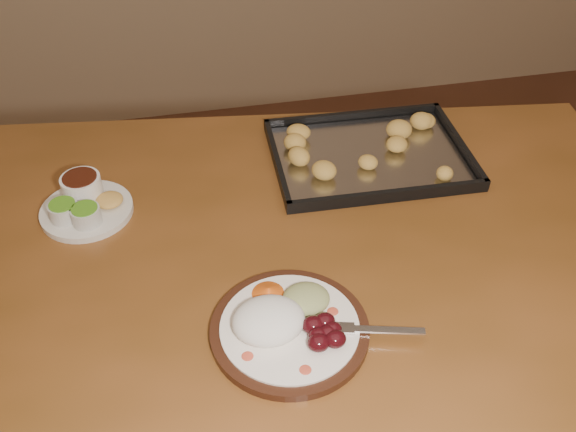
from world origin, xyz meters
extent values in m
cube|color=brown|center=(-0.21, 0.28, 0.73)|extent=(1.61, 1.09, 0.04)
cylinder|color=#4B3316|center=(-0.84, 0.75, 0.35)|extent=(0.07, 0.07, 0.71)
cylinder|color=#4B3316|center=(0.51, 0.57, 0.35)|extent=(0.07, 0.07, 0.71)
cylinder|color=black|center=(-0.22, 0.08, 0.76)|extent=(0.25, 0.25, 0.01)
cylinder|color=white|center=(-0.22, 0.08, 0.77)|extent=(0.22, 0.22, 0.01)
ellipsoid|color=#CC4931|center=(-0.29, 0.04, 0.77)|extent=(0.02, 0.02, 0.00)
ellipsoid|color=#CC4931|center=(-0.21, -0.01, 0.77)|extent=(0.02, 0.02, 0.00)
ellipsoid|color=#CC4931|center=(-0.14, 0.09, 0.77)|extent=(0.02, 0.02, 0.00)
ellipsoid|color=#CC4931|center=(-0.28, 0.12, 0.77)|extent=(0.02, 0.02, 0.00)
ellipsoid|color=white|center=(-0.25, 0.09, 0.78)|extent=(0.14, 0.13, 0.05)
ellipsoid|color=#470A13|center=(-0.18, 0.04, 0.78)|extent=(0.03, 0.03, 0.02)
ellipsoid|color=#470A13|center=(-0.15, 0.05, 0.78)|extent=(0.03, 0.03, 0.02)
ellipsoid|color=#470A13|center=(-0.16, 0.07, 0.78)|extent=(0.03, 0.03, 0.02)
ellipsoid|color=#470A13|center=(-0.16, 0.03, 0.78)|extent=(0.03, 0.03, 0.02)
ellipsoid|color=#470A13|center=(-0.18, 0.06, 0.78)|extent=(0.03, 0.03, 0.02)
ellipsoid|color=#470A13|center=(-0.16, 0.04, 0.78)|extent=(0.03, 0.03, 0.02)
ellipsoid|color=#470A13|center=(-0.18, 0.03, 0.78)|extent=(0.03, 0.03, 0.02)
ellipsoid|color=tan|center=(-0.18, 0.12, 0.78)|extent=(0.10, 0.09, 0.03)
cone|color=#DC5614|center=(-0.24, 0.15, 0.78)|extent=(0.06, 0.06, 0.02)
cube|color=silver|center=(-0.07, 0.04, 0.77)|extent=(0.12, 0.04, 0.00)
cube|color=silver|center=(-0.13, 0.06, 0.77)|extent=(0.04, 0.03, 0.00)
cylinder|color=silver|center=(-0.16, 0.05, 0.77)|extent=(0.03, 0.01, 0.00)
cylinder|color=silver|center=(-0.16, 0.06, 0.77)|extent=(0.03, 0.01, 0.00)
cylinder|color=silver|center=(-0.15, 0.06, 0.77)|extent=(0.03, 0.01, 0.00)
cylinder|color=silver|center=(-0.15, 0.07, 0.77)|extent=(0.03, 0.01, 0.00)
cylinder|color=silver|center=(-0.54, 0.45, 0.76)|extent=(0.18, 0.18, 0.01)
cylinder|color=beige|center=(-0.57, 0.42, 0.78)|extent=(0.05, 0.05, 0.03)
cylinder|color=#4B901C|center=(-0.57, 0.42, 0.80)|extent=(0.05, 0.05, 0.00)
cylinder|color=beige|center=(-0.53, 0.40, 0.78)|extent=(0.05, 0.05, 0.03)
cylinder|color=#4B901C|center=(-0.53, 0.40, 0.80)|extent=(0.05, 0.05, 0.00)
cylinder|color=white|center=(-0.54, 0.49, 0.79)|extent=(0.08, 0.08, 0.04)
cylinder|color=#341209|center=(-0.54, 0.49, 0.81)|extent=(0.07, 0.07, 0.00)
ellipsoid|color=#E4B850|center=(-0.49, 0.45, 0.77)|extent=(0.05, 0.05, 0.02)
cube|color=black|center=(0.05, 0.51, 0.75)|extent=(0.42, 0.31, 0.01)
cube|color=black|center=(0.05, 0.65, 0.77)|extent=(0.41, 0.02, 0.02)
cube|color=black|center=(0.04, 0.36, 0.77)|extent=(0.41, 0.02, 0.02)
cube|color=black|center=(0.25, 0.50, 0.77)|extent=(0.02, 0.30, 0.02)
cube|color=black|center=(-0.15, 0.51, 0.77)|extent=(0.02, 0.30, 0.02)
cube|color=silver|center=(0.05, 0.51, 0.76)|extent=(0.39, 0.29, 0.00)
ellipsoid|color=gold|center=(0.10, 0.50, 0.78)|extent=(0.05, 0.04, 0.03)
ellipsoid|color=gold|center=(0.14, 0.54, 0.78)|extent=(0.06, 0.06, 0.03)
ellipsoid|color=gold|center=(0.07, 0.59, 0.78)|extent=(0.06, 0.06, 0.03)
ellipsoid|color=gold|center=(0.01, 0.55, 0.78)|extent=(0.06, 0.06, 0.03)
ellipsoid|color=gold|center=(-0.02, 0.55, 0.78)|extent=(0.06, 0.06, 0.03)
ellipsoid|color=gold|center=(0.00, 0.51, 0.78)|extent=(0.05, 0.04, 0.03)
ellipsoid|color=gold|center=(-0.04, 0.47, 0.78)|extent=(0.06, 0.06, 0.03)
ellipsoid|color=gold|center=(0.02, 0.42, 0.78)|extent=(0.06, 0.06, 0.03)
ellipsoid|color=gold|center=(0.09, 0.46, 0.78)|extent=(0.06, 0.06, 0.03)
ellipsoid|color=gold|center=(0.12, 0.46, 0.78)|extent=(0.06, 0.06, 0.03)
camera|label=1|loc=(-0.35, -0.55, 1.56)|focal=40.00mm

